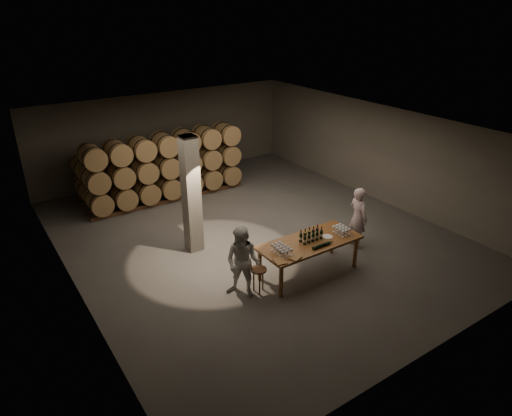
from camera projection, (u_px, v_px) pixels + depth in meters
room at (191, 195)px, 11.92m from camera, size 12.00×12.00×12.00m
tasting_table at (309, 245)px, 11.13m from camera, size 2.60×1.10×0.90m
barrel_stack_back at (151, 165)px, 16.44m from camera, size 5.48×0.95×1.57m
barrel_stack_front at (166, 166)px, 15.23m from camera, size 5.48×0.95×2.31m
bottle_cluster at (311, 236)px, 11.10m from camera, size 0.60×0.23×0.33m
lying_bottles at (322, 245)px, 10.82m from camera, size 0.62×0.08×0.08m
glass_cluster_left at (281, 248)px, 10.55m from camera, size 0.31×0.53×0.18m
glass_cluster_right at (342, 228)px, 11.42m from camera, size 0.31×0.42×0.18m
plate at (327, 237)px, 11.29m from camera, size 0.27×0.27×0.02m
notebook_near at (295, 258)px, 10.35m from camera, size 0.33×0.29×0.03m
notebook_corner at (280, 261)px, 10.22m from camera, size 0.29×0.35×0.03m
pen at (297, 258)px, 10.37m from camera, size 0.15×0.04×0.01m
stool at (259, 273)px, 10.52m from camera, size 0.37×0.37×0.62m
person_man at (358, 217)px, 12.39m from camera, size 0.44×0.65×1.73m
person_woman at (243, 262)px, 10.27m from camera, size 1.03×1.07×1.73m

